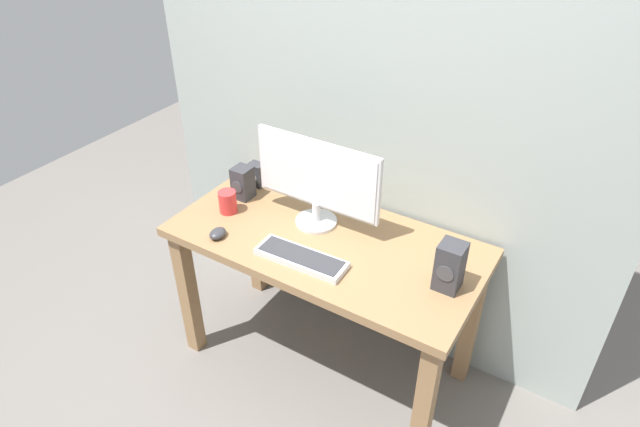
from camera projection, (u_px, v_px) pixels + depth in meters
ground_plane at (325, 359)px, 2.81m from camera, size 6.00×6.00×0.00m
wall_back at (375, 49)px, 2.23m from camera, size 2.31×0.04×3.00m
desk at (326, 261)px, 2.45m from camera, size 1.36×0.67×0.77m
monitor at (317, 180)px, 2.35m from camera, size 0.60×0.19×0.40m
keyboard_primary at (301, 258)px, 2.24m from camera, size 0.39×0.14×0.03m
mouse at (218, 233)px, 2.37m from camera, size 0.07×0.09×0.04m
speaker_right at (450, 266)px, 2.06m from camera, size 0.10×0.10×0.20m
speaker_left at (243, 183)px, 2.61m from camera, size 0.08×0.09×0.16m
audio_controller at (257, 174)px, 2.71m from camera, size 0.08×0.07×0.12m
coffee_mug at (228, 202)px, 2.52m from camera, size 0.08×0.08×0.11m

